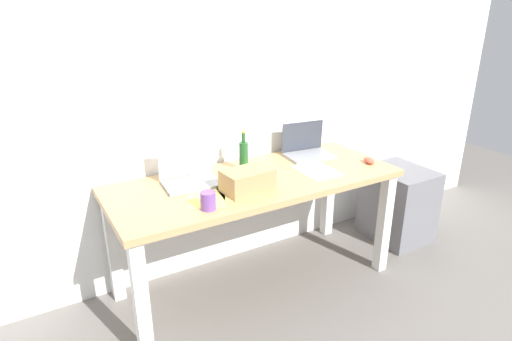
{
  "coord_description": "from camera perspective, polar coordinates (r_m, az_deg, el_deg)",
  "views": [
    {
      "loc": [
        -1.22,
        -2.1,
        1.74
      ],
      "look_at": [
        0.0,
        0.0,
        0.8
      ],
      "focal_mm": 30.28,
      "sensor_mm": 36.0,
      "label": 1
    }
  ],
  "objects": [
    {
      "name": "beer_bottle",
      "position": [
        2.71,
        -1.69,
        2.02
      ],
      "size": [
        0.06,
        0.06,
        0.26
      ],
      "color": "#1E5123",
      "rests_on": "desk"
    },
    {
      "name": "paper_yellow_folder",
      "position": [
        2.46,
        -2.62,
        -2.52
      ],
      "size": [
        0.26,
        0.33,
        0.0
      ],
      "primitive_type": "cube",
      "rotation": [
        0.0,
        0.0,
        -0.17
      ],
      "color": "#F4E06B",
      "rests_on": "desk"
    },
    {
      "name": "laptop_left",
      "position": [
        2.56,
        -8.83,
        -0.56
      ],
      "size": [
        0.34,
        0.26,
        0.24
      ],
      "color": "gray",
      "rests_on": "desk"
    },
    {
      "name": "paper_sheet_front_right",
      "position": [
        2.76,
        8.06,
        -0.0
      ],
      "size": [
        0.22,
        0.3,
        0.0
      ],
      "primitive_type": "cube",
      "rotation": [
        0.0,
        0.0,
        -0.04
      ],
      "color": "white",
      "rests_on": "desk"
    },
    {
      "name": "paper_sheet_front_left",
      "position": [
        2.38,
        -6.66,
        -3.47
      ],
      "size": [
        0.31,
        0.35,
        0.0
      ],
      "primitive_type": "cube",
      "rotation": [
        0.0,
        0.0,
        -0.4
      ],
      "color": "#F4E06B",
      "rests_on": "desk"
    },
    {
      "name": "computer_mouse",
      "position": [
        2.96,
        14.7,
        1.28
      ],
      "size": [
        0.09,
        0.11,
        0.03
      ],
      "primitive_type": "ellipsoid",
      "rotation": [
        0.0,
        0.0,
        -0.35
      ],
      "color": "#D84C38",
      "rests_on": "desk"
    },
    {
      "name": "filing_cabinet",
      "position": [
        3.55,
        18.19,
        -4.17
      ],
      "size": [
        0.4,
        0.48,
        0.57
      ],
      "primitive_type": "cube",
      "color": "slate",
      "rests_on": "ground"
    },
    {
      "name": "laptop_right",
      "position": [
        3.02,
        6.77,
        2.83
      ],
      "size": [
        0.34,
        0.26,
        0.22
      ],
      "color": "gray",
      "rests_on": "desk"
    },
    {
      "name": "back_wall",
      "position": [
        2.83,
        -4.33,
        12.17
      ],
      "size": [
        5.2,
        0.08,
        2.6
      ],
      "primitive_type": "cube",
      "color": "white",
      "rests_on": "ground"
    },
    {
      "name": "desk",
      "position": [
        2.66,
        0.0,
        -3.04
      ],
      "size": [
        1.78,
        0.71,
        0.75
      ],
      "color": "tan",
      "rests_on": "ground"
    },
    {
      "name": "paper_sheet_center",
      "position": [
        2.59,
        0.35,
        -1.28
      ],
      "size": [
        0.32,
        0.36,
        0.0
      ],
      "primitive_type": "cube",
      "rotation": [
        0.0,
        0.0,
        -0.49
      ],
      "color": "#F4E06B",
      "rests_on": "desk"
    },
    {
      "name": "cardboard_box",
      "position": [
        2.42,
        -1.13,
        -1.34
      ],
      "size": [
        0.29,
        0.2,
        0.13
      ],
      "primitive_type": "cube",
      "rotation": [
        0.0,
        0.0,
        0.07
      ],
      "color": "tan",
      "rests_on": "desk"
    },
    {
      "name": "ground_plane",
      "position": [
        2.98,
        0.0,
        -14.47
      ],
      "size": [
        8.0,
        8.0,
        0.0
      ],
      "primitive_type": "plane",
      "color": "slate"
    },
    {
      "name": "coffee_mug",
      "position": [
        2.23,
        -6.34,
        -3.99
      ],
      "size": [
        0.08,
        0.08,
        0.09
      ],
      "primitive_type": "cylinder",
      "color": "#724799",
      "rests_on": "desk"
    }
  ]
}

